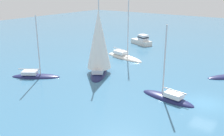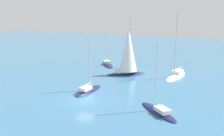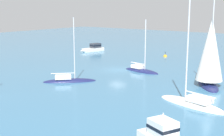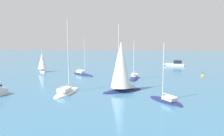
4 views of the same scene
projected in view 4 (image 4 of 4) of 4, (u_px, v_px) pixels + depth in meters
The scene contains 9 objects.
ground_plane at pixel (128, 76), 56.77m from camera, with size 160.00×160.00×0.00m, color teal.
sailboat at pixel (42, 64), 61.60m from camera, with size 3.23×4.94×6.31m.
yacht at pixel (67, 92), 40.49m from camera, with size 3.92×8.24×12.39m.
sailboat_1 at pixel (166, 101), 35.47m from camera, with size 5.20×6.48×8.71m.
sailboat_2 at pixel (83, 74), 57.76m from camera, with size 6.33×6.18×8.98m.
yacht_1 at pixel (121, 68), 41.07m from camera, with size 7.45×5.74×11.59m.
ketch at pixel (134, 78), 53.07m from camera, with size 2.70×6.58×8.50m.
motor_cruiser at pixel (175, 64), 72.99m from camera, with size 6.47×2.75×1.73m.
channel_buoy at pixel (203, 76), 56.35m from camera, with size 0.77×0.77×1.35m.
Camera 4 is at (0.74, 56.05, 9.82)m, focal length 39.92 mm.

